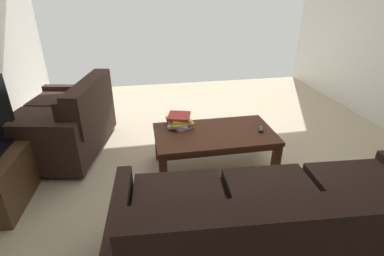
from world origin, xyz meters
name	(u,v)px	position (x,y,z in m)	size (l,w,h in m)	color
ground_plane	(218,162)	(0.00, 0.00, 0.00)	(4.89, 5.77, 0.01)	beige
sofa_main	(282,231)	(-0.03, 1.39, 0.35)	(2.15, 1.04, 0.83)	black
loveseat_near	(66,122)	(1.62, -0.54, 0.36)	(1.10, 1.38, 0.83)	black
coffee_table	(214,138)	(0.08, 0.12, 0.36)	(1.19, 0.66, 0.42)	#4C2819
tv_stand	(2,172)	(2.05, 0.17, 0.23)	(0.54, 1.04, 0.46)	#4C331E
book_stack	(179,121)	(0.41, -0.10, 0.48)	(0.28, 0.34, 0.12)	#996699
tv_remote	(261,129)	(-0.39, 0.14, 0.43)	(0.10, 0.16, 0.02)	black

